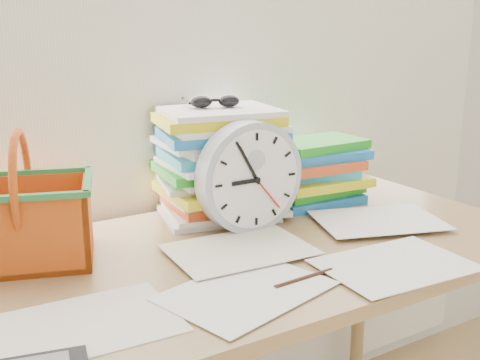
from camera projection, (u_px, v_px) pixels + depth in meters
desk at (244, 279)px, 1.36m from camera, size 1.40×0.70×0.75m
paper_stack at (222, 163)px, 1.53m from camera, size 0.36×0.31×0.28m
clock at (250, 177)px, 1.42m from camera, size 0.27×0.05×0.27m
sunglasses at (215, 101)px, 1.50m from camera, size 0.17×0.16×0.04m
book_stack at (315, 171)px, 1.68m from camera, size 0.31×0.25×0.17m
basket at (23, 198)px, 1.24m from camera, size 0.33×0.29×0.28m
pen at (304, 278)px, 1.17m from camera, size 0.14×0.02×0.01m
scattered_papers at (244, 246)px, 1.34m from camera, size 1.26×0.42×0.02m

